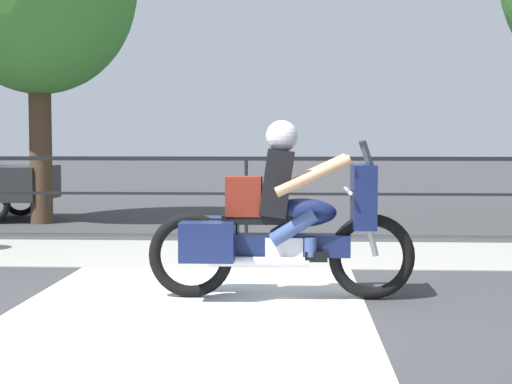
% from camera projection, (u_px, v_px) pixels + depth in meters
% --- Properties ---
extents(ground_plane, '(120.00, 120.00, 0.00)m').
position_uv_depth(ground_plane, '(208.00, 312.00, 6.59)').
color(ground_plane, '#38383A').
extents(sidewalk_band, '(44.00, 2.40, 0.01)m').
position_uv_depth(sidewalk_band, '(238.00, 253.00, 9.98)').
color(sidewalk_band, '#99968E').
rests_on(sidewalk_band, ground).
extents(crosswalk_band, '(3.03, 6.00, 0.01)m').
position_uv_depth(crosswalk_band, '(185.00, 316.00, 6.40)').
color(crosswalk_band, silver).
rests_on(crosswalk_band, ground).
extents(fence_railing, '(36.00, 0.05, 1.21)m').
position_uv_depth(fence_railing, '(246.00, 174.00, 11.43)').
color(fence_railing, black).
rests_on(fence_railing, ground).
extents(motorcycle, '(2.42, 0.76, 1.62)m').
position_uv_depth(motorcycle, '(279.00, 221.00, 7.10)').
color(motorcycle, black).
rests_on(motorcycle, ground).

